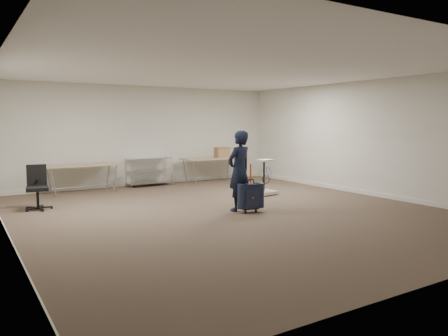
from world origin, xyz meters
TOP-DOWN VIEW (x-y plane):
  - ground at (0.00, 0.00)m, footprint 9.00×9.00m
  - room_shell at (0.00, 1.38)m, footprint 8.00×9.00m
  - folding_table_left at (-1.90, 3.95)m, footprint 1.80×0.75m
  - folding_table_right at (1.90, 3.95)m, footprint 1.80×0.75m
  - wire_shelf at (0.00, 4.20)m, footprint 1.22×0.47m
  - person at (0.25, 0.01)m, footprint 0.67×0.52m
  - suitcase at (0.32, -0.29)m, footprint 0.39×0.28m
  - office_chair at (-3.21, 2.27)m, footprint 0.55×0.55m
  - equipment_cart at (1.89, 1.30)m, footprint 0.53×0.53m
  - cardboard_box at (2.20, 3.87)m, footprint 0.42×0.32m

SIDE VIEW (x-z plane):
  - ground at x=0.00m, z-range 0.00..0.00m
  - room_shell at x=0.00m, z-range -4.45..4.55m
  - equipment_cart at x=1.89m, z-range -0.21..0.67m
  - office_chair at x=-3.21m, z-range -0.18..0.73m
  - suitcase at x=0.32m, z-range -0.16..0.82m
  - wire_shelf at x=0.00m, z-range 0.04..0.84m
  - folding_table_left at x=-1.90m, z-range 0.31..1.04m
  - folding_table_right at x=1.90m, z-range 0.31..1.04m
  - person at x=0.25m, z-range 0.00..1.62m
  - cardboard_box at x=2.20m, z-range 0.73..1.04m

